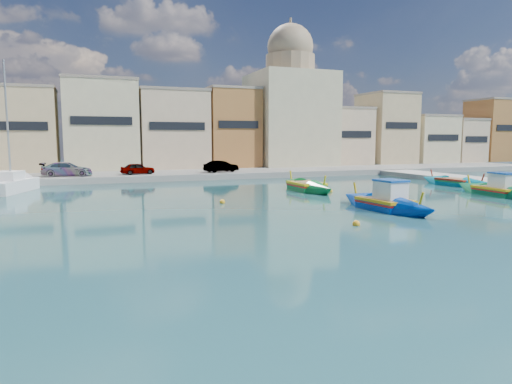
{
  "coord_description": "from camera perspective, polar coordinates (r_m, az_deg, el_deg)",
  "views": [
    {
      "loc": [
        -15.39,
        -16.02,
        4.18
      ],
      "look_at": [
        -7.29,
        6.0,
        1.4
      ],
      "focal_mm": 32.0,
      "sensor_mm": 36.0,
      "label": 1
    }
  ],
  "objects": [
    {
      "name": "ground",
      "position": [
        22.61,
        23.3,
        -4.46
      ],
      "size": [
        160.0,
        160.0,
        0.0
      ],
      "primitive_type": "plane",
      "color": "#14393C",
      "rests_on": "ground"
    },
    {
      "name": "north_quay",
      "position": [
        50.58,
        -2.42,
        2.34
      ],
      "size": [
        80.0,
        8.0,
        0.6
      ],
      "primitive_type": "cube",
      "color": "gray",
      "rests_on": "ground"
    },
    {
      "name": "north_townhouses",
      "position": [
        59.63,
        1.54,
        7.53
      ],
      "size": [
        83.2,
        7.87,
        10.19
      ],
      "color": "#C7AC8A",
      "rests_on": "ground"
    },
    {
      "name": "church_block",
      "position": [
        61.65,
        4.25,
        10.66
      ],
      "size": [
        10.0,
        10.0,
        19.1
      ],
      "color": "#C3B992",
      "rests_on": "ground"
    },
    {
      "name": "parked_cars",
      "position": [
        46.75,
        -15.85,
        2.87
      ],
      "size": [
        19.42,
        2.37,
        1.32
      ],
      "color": "#4C1919",
      "rests_on": "north_quay"
    },
    {
      "name": "luzzu_turquoise_cabin",
      "position": [
        37.66,
        28.0,
        0.08
      ],
      "size": [
        2.45,
        8.43,
        2.67
      ],
      "color": "#0A6E40",
      "rests_on": "ground"
    },
    {
      "name": "luzzu_blue_cabin",
      "position": [
        27.7,
        15.85,
        -1.48
      ],
      "size": [
        2.61,
        7.95,
        2.77
      ],
      "color": "#00339D",
      "rests_on": "ground"
    },
    {
      "name": "luzzu_cyan_mid",
      "position": [
        43.97,
        23.65,
        1.04
      ],
      "size": [
        2.57,
        7.71,
        2.24
      ],
      "color": "#007697",
      "rests_on": "ground"
    },
    {
      "name": "luzzu_green",
      "position": [
        36.58,
        6.32,
        0.57
      ],
      "size": [
        2.27,
        7.9,
        2.47
      ],
      "color": "#0A7231",
      "rests_on": "ground"
    },
    {
      "name": "yacht_north",
      "position": [
        41.74,
        -27.48,
        0.84
      ],
      "size": [
        4.65,
        8.51,
        10.94
      ],
      "color": "white",
      "rests_on": "ground"
    },
    {
      "name": "mooring_buoys",
      "position": [
        28.29,
        18.25,
        -1.92
      ],
      "size": [
        23.65,
        17.44,
        0.36
      ],
      "color": "#FFAA1A",
      "rests_on": "ground"
    }
  ]
}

